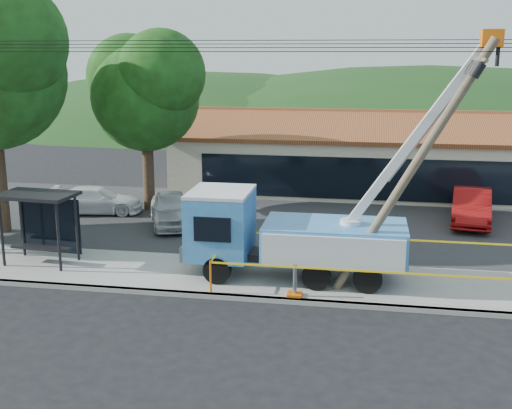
{
  "coord_description": "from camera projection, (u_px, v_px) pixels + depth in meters",
  "views": [
    {
      "loc": [
        3.66,
        -17.08,
        7.89
      ],
      "look_at": [
        -0.16,
        5.0,
        2.51
      ],
      "focal_mm": 45.0,
      "sensor_mm": 36.0,
      "label": 1
    }
  ],
  "objects": [
    {
      "name": "bus_shelter",
      "position": [
        41.0,
        211.0,
        23.76
      ],
      "size": [
        2.88,
        1.91,
        2.66
      ],
      "rotation": [
        0.0,
        0.0,
        -0.08
      ],
      "color": "black",
      "rests_on": "ground"
    },
    {
      "name": "curb",
      "position": [
        246.0,
        298.0,
        20.81
      ],
      "size": [
        60.0,
        0.25,
        0.15
      ],
      "primitive_type": "cube",
      "color": "gray",
      "rests_on": "ground"
    },
    {
      "name": "car_white",
      "position": [
        98.0,
        215.0,
        31.66
      ],
      "size": [
        4.68,
        2.52,
        1.29
      ],
      "primitive_type": "imported",
      "rotation": [
        0.0,
        0.0,
        1.74
      ],
      "color": "white",
      "rests_on": "ground"
    },
    {
      "name": "hill_center",
      "position": [
        426.0,
        125.0,
        69.85
      ],
      "size": [
        89.6,
        64.0,
        32.0
      ],
      "primitive_type": "ellipsoid",
      "color": "#193C16",
      "rests_on": "ground"
    },
    {
      "name": "leaning_pole",
      "position": [
        419.0,
        158.0,
        20.03
      ],
      "size": [
        4.7,
        1.62,
        8.26
      ],
      "color": "brown",
      "rests_on": "ground"
    },
    {
      "name": "caution_tape",
      "position": [
        375.0,
        261.0,
        21.78
      ],
      "size": [
        10.64,
        3.76,
        1.09
      ],
      "color": "#E25E0C",
      "rests_on": "ground"
    },
    {
      "name": "hill_west",
      "position": [
        203.0,
        121.0,
        74.0
      ],
      "size": [
        78.4,
        56.0,
        28.0
      ],
      "primitive_type": "ellipsoid",
      "color": "#193C16",
      "rests_on": "ground"
    },
    {
      "name": "strip_mall",
      "position": [
        372.0,
        158.0,
        36.85
      ],
      "size": [
        22.5,
        8.53,
        4.67
      ],
      "color": "#C1B899",
      "rests_on": "ground"
    },
    {
      "name": "car_red",
      "position": [
        470.0,
        225.0,
        29.79
      ],
      "size": [
        2.34,
        5.01,
        1.59
      ],
      "primitive_type": "imported",
      "rotation": [
        0.0,
        0.0,
        -0.14
      ],
      "color": "maroon",
      "rests_on": "ground"
    },
    {
      "name": "sidewalk",
      "position": [
        256.0,
        278.0,
        22.63
      ],
      "size": [
        60.0,
        4.0,
        0.15
      ],
      "primitive_type": "cube",
      "color": "gray",
      "rests_on": "ground"
    },
    {
      "name": "ground",
      "position": [
        232.0,
        327.0,
        18.81
      ],
      "size": [
        120.0,
        120.0,
        0.0
      ],
      "primitive_type": "plane",
      "color": "black",
      "rests_on": "ground"
    },
    {
      "name": "parking_lot",
      "position": [
        285.0,
        221.0,
        30.3
      ],
      "size": [
        60.0,
        12.0,
        0.1
      ],
      "primitive_type": "cube",
      "color": "#28282B",
      "rests_on": "ground"
    },
    {
      "name": "utility_truck",
      "position": [
        289.0,
        233.0,
        22.21
      ],
      "size": [
        10.08,
        4.05,
        8.37
      ],
      "color": "black",
      "rests_on": "ground"
    },
    {
      "name": "tree_lot",
      "position": [
        145.0,
        86.0,
        30.98
      ],
      "size": [
        6.3,
        5.6,
        8.94
      ],
      "color": "#332316",
      "rests_on": "ground"
    },
    {
      "name": "car_silver",
      "position": [
        172.0,
        227.0,
        29.46
      ],
      "size": [
        3.31,
        4.81,
        1.52
      ],
      "primitive_type": "imported",
      "rotation": [
        0.0,
        0.0,
        0.38
      ],
      "color": "#B7B8BF",
      "rests_on": "ground"
    }
  ]
}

